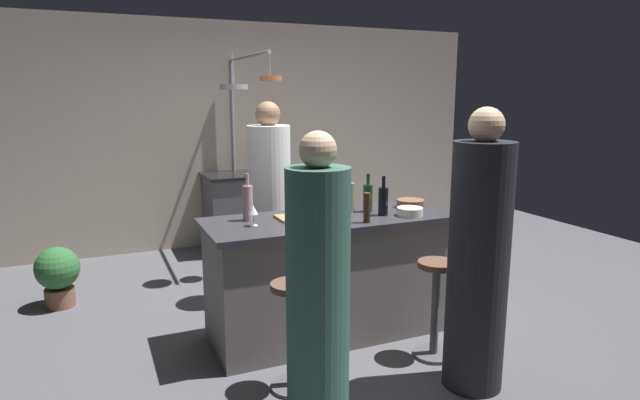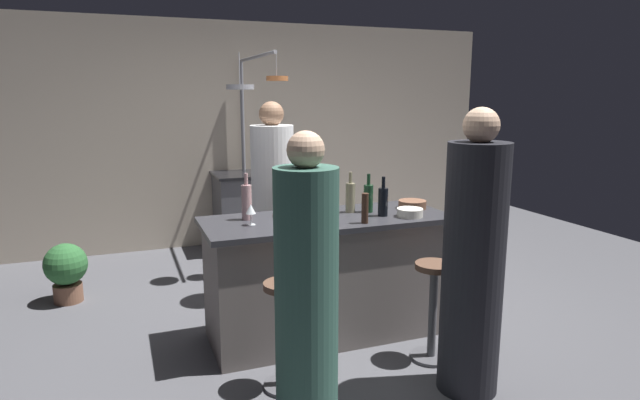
# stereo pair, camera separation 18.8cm
# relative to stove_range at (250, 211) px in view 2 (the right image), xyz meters

# --- Properties ---
(ground_plane) EXTENTS (9.00, 9.00, 0.00)m
(ground_plane) POSITION_rel_stove_range_xyz_m (0.00, -2.45, -0.45)
(ground_plane) COLOR #4C4C51
(back_wall) EXTENTS (6.40, 0.16, 2.60)m
(back_wall) POSITION_rel_stove_range_xyz_m (0.00, 0.40, 0.85)
(back_wall) COLOR #BCAD99
(back_wall) RESTS_ON ground_plane
(kitchen_island) EXTENTS (1.80, 0.72, 0.90)m
(kitchen_island) POSITION_rel_stove_range_xyz_m (0.00, -2.45, 0.01)
(kitchen_island) COLOR slate
(kitchen_island) RESTS_ON ground_plane
(stove_range) EXTENTS (0.80, 0.64, 0.89)m
(stove_range) POSITION_rel_stove_range_xyz_m (0.00, 0.00, 0.00)
(stove_range) COLOR #47474C
(stove_range) RESTS_ON ground_plane
(chef) EXTENTS (0.36, 0.36, 1.72)m
(chef) POSITION_rel_stove_range_xyz_m (-0.17, -1.62, 0.35)
(chef) COLOR white
(chef) RESTS_ON ground_plane
(bar_stool_left) EXTENTS (0.28, 0.28, 0.68)m
(bar_stool_left) POSITION_rel_stove_range_xyz_m (-0.52, -3.07, -0.07)
(bar_stool_left) COLOR #4C4C51
(bar_stool_left) RESTS_ON ground_plane
(guest_left) EXTENTS (0.34, 0.34, 1.60)m
(guest_left) POSITION_rel_stove_range_xyz_m (-0.51, -3.45, 0.30)
(guest_left) COLOR #33594C
(guest_left) RESTS_ON ground_plane
(bar_stool_right) EXTENTS (0.28, 0.28, 0.68)m
(bar_stool_right) POSITION_rel_stove_range_xyz_m (0.52, -3.07, -0.07)
(bar_stool_right) COLOR #4C4C51
(bar_stool_right) RESTS_ON ground_plane
(guest_right) EXTENTS (0.36, 0.36, 1.71)m
(guest_right) POSITION_rel_stove_range_xyz_m (0.52, -3.47, 0.35)
(guest_right) COLOR black
(guest_right) RESTS_ON ground_plane
(overhead_pot_rack) EXTENTS (0.58, 1.44, 2.17)m
(overhead_pot_rack) POSITION_rel_stove_range_xyz_m (-0.07, -0.45, 1.17)
(overhead_pot_rack) COLOR gray
(overhead_pot_rack) RESTS_ON ground_plane
(potted_plant) EXTENTS (0.36, 0.36, 0.52)m
(potted_plant) POSITION_rel_stove_range_xyz_m (-1.88, -1.07, -0.15)
(potted_plant) COLOR brown
(potted_plant) RESTS_ON ground_plane
(cutting_board) EXTENTS (0.32, 0.22, 0.02)m
(cutting_board) POSITION_rel_stove_range_xyz_m (-0.20, -2.39, 0.46)
(cutting_board) COLOR #997047
(cutting_board) RESTS_ON kitchen_island
(pepper_mill) EXTENTS (0.05, 0.05, 0.21)m
(pepper_mill) POSITION_rel_stove_range_xyz_m (0.18, -2.71, 0.56)
(pepper_mill) COLOR #382319
(pepper_mill) RESTS_ON kitchen_island
(wine_bottle_rose) EXTENTS (0.07, 0.07, 0.33)m
(wine_bottle_rose) POSITION_rel_stove_range_xyz_m (-0.56, -2.31, 0.58)
(wine_bottle_rose) COLOR #B78C8E
(wine_bottle_rose) RESTS_ON kitchen_island
(wine_bottle_green) EXTENTS (0.07, 0.07, 0.29)m
(wine_bottle_green) POSITION_rel_stove_range_xyz_m (0.35, -2.39, 0.56)
(wine_bottle_green) COLOR #193D23
(wine_bottle_green) RESTS_ON kitchen_island
(wine_bottle_dark) EXTENTS (0.07, 0.07, 0.29)m
(wine_bottle_dark) POSITION_rel_stove_range_xyz_m (0.40, -2.55, 0.56)
(wine_bottle_dark) COLOR black
(wine_bottle_dark) RESTS_ON kitchen_island
(wine_bottle_red) EXTENTS (0.07, 0.07, 0.29)m
(wine_bottle_red) POSITION_rel_stove_range_xyz_m (0.01, -2.34, 0.57)
(wine_bottle_red) COLOR #143319
(wine_bottle_red) RESTS_ON kitchen_island
(wine_bottle_white) EXTENTS (0.07, 0.07, 0.31)m
(wine_bottle_white) POSITION_rel_stove_range_xyz_m (0.22, -2.35, 0.57)
(wine_bottle_white) COLOR gray
(wine_bottle_white) RESTS_ON kitchen_island
(wine_glass_by_chef) EXTENTS (0.07, 0.07, 0.15)m
(wine_glass_by_chef) POSITION_rel_stove_range_xyz_m (0.02, -2.45, 0.56)
(wine_glass_by_chef) COLOR silver
(wine_glass_by_chef) RESTS_ON kitchen_island
(wine_glass_near_right_guest) EXTENTS (0.07, 0.07, 0.15)m
(wine_glass_near_right_guest) POSITION_rel_stove_range_xyz_m (-0.57, -2.49, 0.56)
(wine_glass_near_right_guest) COLOR silver
(wine_glass_near_right_guest) RESTS_ON kitchen_island
(wine_glass_near_left_guest) EXTENTS (0.07, 0.07, 0.15)m
(wine_glass_near_left_guest) POSITION_rel_stove_range_xyz_m (-0.06, -2.69, 0.56)
(wine_glass_near_left_guest) COLOR silver
(wine_glass_near_left_guest) RESTS_ON kitchen_island
(mixing_bowl_ceramic) EXTENTS (0.19, 0.19, 0.06)m
(mixing_bowl_ceramic) POSITION_rel_stove_range_xyz_m (0.57, -2.64, 0.48)
(mixing_bowl_ceramic) COLOR silver
(mixing_bowl_ceramic) RESTS_ON kitchen_island
(mixing_bowl_wooden) EXTENTS (0.22, 0.22, 0.06)m
(mixing_bowl_wooden) POSITION_rel_stove_range_xyz_m (0.73, -2.40, 0.48)
(mixing_bowl_wooden) COLOR brown
(mixing_bowl_wooden) RESTS_ON kitchen_island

